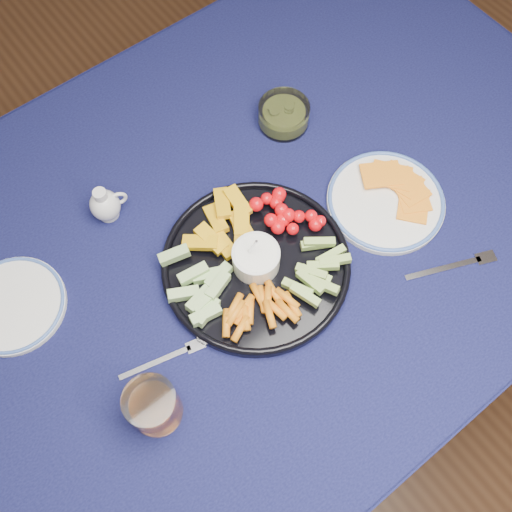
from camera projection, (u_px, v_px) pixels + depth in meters
dining_table at (234, 252)px, 1.19m from camera, size 1.67×1.07×0.75m
crudite_platter at (255, 263)px, 1.06m from camera, size 0.36×0.36×0.11m
creamer_pitcher at (105, 205)px, 1.10m from camera, size 0.07×0.06×0.08m
pickle_bowl at (284, 115)px, 1.20m from camera, size 0.11×0.11×0.05m
cheese_plate at (386, 200)px, 1.13m from camera, size 0.23×0.23×0.03m
juice_tumbler at (154, 407)px, 0.93m from camera, size 0.09×0.09×0.10m
fork_left at (170, 357)px, 1.00m from camera, size 0.16×0.05×0.00m
fork_right at (458, 265)px, 1.08m from camera, size 0.18×0.09×0.00m
side_plate_extra at (13, 305)px, 1.04m from camera, size 0.19×0.19×0.02m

